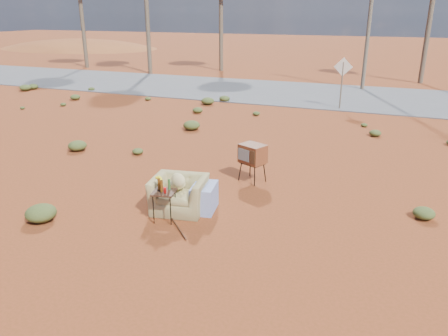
% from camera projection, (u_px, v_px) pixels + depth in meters
% --- Properties ---
extents(ground, '(140.00, 140.00, 0.00)m').
position_uv_depth(ground, '(189.00, 219.00, 8.97)').
color(ground, maroon).
rests_on(ground, ground).
extents(highway, '(140.00, 7.00, 0.04)m').
position_uv_depth(highway, '(317.00, 94.00, 22.11)').
color(highway, '#565659').
rests_on(highway, ground).
extents(dirt_mound, '(26.00, 18.00, 2.00)m').
position_uv_depth(dirt_mound, '(79.00, 48.00, 48.98)').
color(dirt_mound, brown).
rests_on(dirt_mound, ground).
extents(armchair, '(1.40, 1.04, 0.98)m').
position_uv_depth(armchair, '(184.00, 190.00, 9.25)').
color(armchair, '#948551').
rests_on(armchair, ground).
extents(tv_unit, '(0.73, 0.68, 0.96)m').
position_uv_depth(tv_unit, '(253.00, 154.00, 10.74)').
color(tv_unit, black).
rests_on(tv_unit, ground).
extents(side_table, '(0.52, 0.52, 0.91)m').
position_uv_depth(side_table, '(163.00, 190.00, 8.75)').
color(side_table, '#362113').
rests_on(side_table, ground).
extents(rusty_bar, '(0.99, 1.03, 0.04)m').
position_uv_depth(rusty_bar, '(176.00, 224.00, 8.75)').
color(rusty_bar, '#4E2715').
rests_on(rusty_bar, ground).
extents(road_sign, '(0.78, 0.06, 2.19)m').
position_uv_depth(road_sign, '(343.00, 74.00, 18.46)').
color(road_sign, brown).
rests_on(road_sign, ground).
extents(utility_pole_center, '(1.40, 0.20, 8.00)m').
position_uv_depth(utility_pole_center, '(371.00, 8.00, 22.21)').
color(utility_pole_center, brown).
rests_on(utility_pole_center, ground).
extents(scrub_patch, '(17.49, 8.07, 0.33)m').
position_uv_depth(scrub_patch, '(227.00, 149.00, 13.07)').
color(scrub_patch, '#464E22').
rests_on(scrub_patch, ground).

